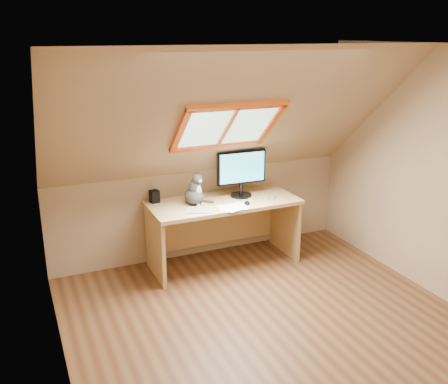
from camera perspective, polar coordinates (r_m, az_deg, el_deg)
ground at (r=4.58m, az=5.81°, el=-15.17°), size 3.50×3.50×0.00m
room_shell at (r=3.92m, az=7.12°, el=2.00°), size 3.52×3.52×2.41m
desk at (r=5.56m, az=-0.36°, el=-2.99°), size 1.63×0.71×0.74m
monitor at (r=5.48m, az=2.00°, el=2.48°), size 0.57×0.24×0.52m
cat at (r=5.28m, az=-3.37°, el=-0.03°), size 0.27×0.30×0.37m
desk_speaker at (r=5.40m, az=-7.96°, el=-0.49°), size 0.11×0.11×0.13m
graphics_tablet at (r=5.12m, az=-2.82°, el=-2.08°), size 0.32×0.28×0.01m
mouse at (r=5.30m, az=2.65°, el=-1.27°), size 0.10×0.12×0.03m
papers at (r=5.19m, az=0.83°, el=-1.85°), size 0.35×0.30×0.01m
cables at (r=5.47m, az=3.97°, el=-0.82°), size 0.51×0.26×0.01m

